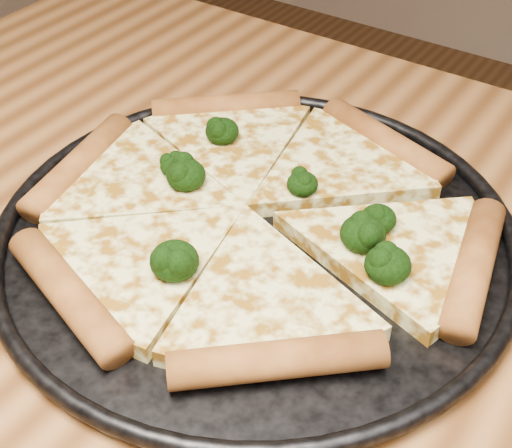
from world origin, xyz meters
The scene contains 3 objects.
pizza_pan centered at (-0.12, 0.11, 0.76)m, with size 0.40×0.40×0.02m.
pizza centered at (-0.13, 0.12, 0.77)m, with size 0.38×0.36×0.03m.
broccoli_florets centered at (-0.12, 0.11, 0.78)m, with size 0.23×0.19×0.03m.
Camera 1 is at (0.12, -0.25, 1.13)m, focal length 51.70 mm.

